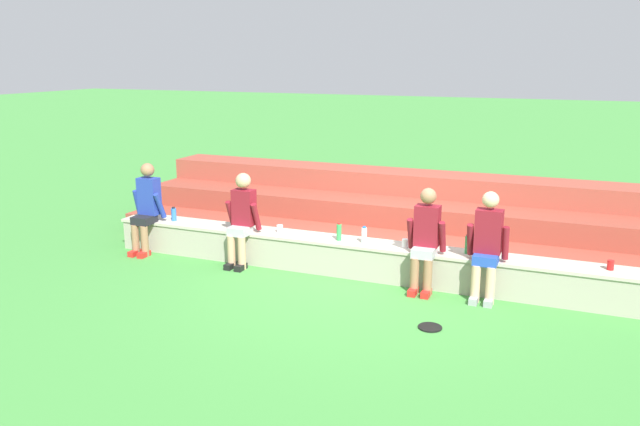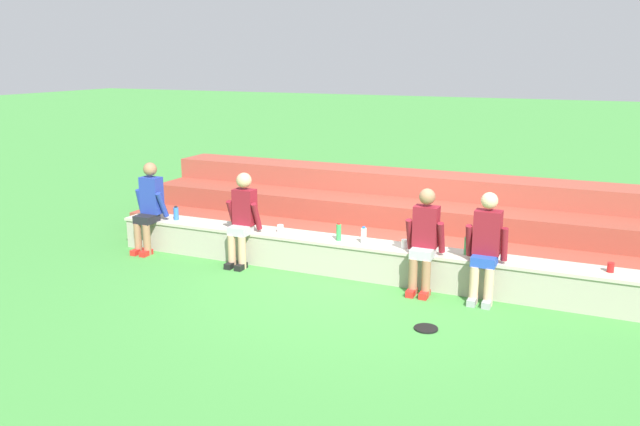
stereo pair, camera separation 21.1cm
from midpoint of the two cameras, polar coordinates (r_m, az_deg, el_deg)
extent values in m
plane|color=#428E3D|center=(8.64, 3.55, -6.10)|extent=(80.00, 80.00, 0.00)
cube|color=#A8A08E|center=(8.77, 4.07, -4.19)|extent=(7.99, 0.46, 0.47)
cube|color=#BCB39F|center=(8.71, 4.09, -2.81)|extent=(8.03, 0.50, 0.04)
cube|color=#964030|center=(9.56, 5.69, -3.08)|extent=(9.05, 0.75, 0.35)
cube|color=#953F2F|center=(10.21, 6.96, -1.00)|extent=(9.05, 0.75, 0.70)
cube|color=#9B4535|center=(10.87, 8.08, 0.83)|extent=(9.05, 0.75, 1.05)
cylinder|color=#996B4C|center=(10.12, -16.56, -2.29)|extent=(0.11, 0.11, 0.47)
cylinder|color=#996B4C|center=(10.02, -15.80, -2.40)|extent=(0.11, 0.11, 0.47)
cube|color=red|center=(10.14, -16.62, -3.40)|extent=(0.10, 0.22, 0.08)
cube|color=red|center=(10.04, -15.87, -3.53)|extent=(0.10, 0.22, 0.08)
cube|color=black|center=(10.09, -15.85, -0.58)|extent=(0.28, 0.31, 0.12)
cube|color=#23389E|center=(10.13, -15.44, 1.45)|extent=(0.31, 0.20, 0.56)
sphere|color=#996B4C|center=(10.06, -15.58, 3.69)|extent=(0.20, 0.20, 0.20)
cylinder|color=#23389E|center=(10.27, -16.36, 0.83)|extent=(0.08, 0.17, 0.43)
cylinder|color=#23389E|center=(10.02, -14.54, 0.63)|extent=(0.08, 0.24, 0.42)
cylinder|color=tan|center=(9.22, -8.49, -3.41)|extent=(0.11, 0.11, 0.47)
cylinder|color=tan|center=(9.13, -7.58, -3.54)|extent=(0.11, 0.11, 0.47)
cube|color=black|center=(9.24, -8.57, -4.63)|extent=(0.10, 0.22, 0.08)
cube|color=black|center=(9.16, -7.67, -4.77)|extent=(0.10, 0.22, 0.08)
cube|color=#B2B2B7|center=(9.19, -7.74, -1.56)|extent=(0.28, 0.29, 0.12)
cube|color=maroon|center=(9.22, -7.39, 0.50)|extent=(0.31, 0.20, 0.51)
sphere|color=tan|center=(9.14, -7.46, 2.85)|extent=(0.22, 0.22, 0.22)
cylinder|color=maroon|center=(9.34, -8.51, -0.10)|extent=(0.08, 0.22, 0.42)
cylinder|color=maroon|center=(9.14, -6.32, -0.34)|extent=(0.08, 0.23, 0.42)
cylinder|color=#996B4C|center=(8.21, 7.61, -5.54)|extent=(0.11, 0.11, 0.47)
cylinder|color=#996B4C|center=(8.17, 8.75, -5.67)|extent=(0.11, 0.11, 0.47)
cube|color=red|center=(8.24, 7.49, -6.90)|extent=(0.10, 0.22, 0.08)
cube|color=red|center=(8.20, 8.63, -7.04)|extent=(0.10, 0.22, 0.08)
cube|color=#B2B2B7|center=(8.21, 8.45, -3.44)|extent=(0.28, 0.29, 0.12)
cube|color=maroon|center=(8.23, 8.73, -1.12)|extent=(0.31, 0.20, 0.52)
sphere|color=#996B4C|center=(8.14, 8.82, 1.49)|extent=(0.20, 0.20, 0.20)
cylinder|color=maroon|center=(8.29, 7.30, -1.81)|extent=(0.08, 0.21, 0.42)
cylinder|color=maroon|center=(8.20, 10.04, -2.09)|extent=(0.08, 0.21, 0.42)
cylinder|color=#DBAD89|center=(8.07, 12.84, -6.11)|extent=(0.11, 0.11, 0.47)
cylinder|color=#DBAD89|center=(8.05, 14.08, -6.24)|extent=(0.11, 0.11, 0.47)
cube|color=#99999E|center=(8.10, 12.71, -7.50)|extent=(0.10, 0.22, 0.08)
cube|color=#99999E|center=(8.08, 13.95, -7.63)|extent=(0.10, 0.22, 0.08)
cube|color=#2347B2|center=(8.08, 13.70, -3.99)|extent=(0.29, 0.28, 0.12)
cube|color=maroon|center=(8.09, 13.96, -1.57)|extent=(0.32, 0.20, 0.54)
sphere|color=#DBAD89|center=(8.00, 14.12, 1.14)|extent=(0.20, 0.20, 0.20)
cylinder|color=maroon|center=(8.13, 12.42, -2.29)|extent=(0.08, 0.20, 0.42)
cylinder|color=maroon|center=(8.07, 15.35, -2.58)|extent=(0.08, 0.15, 0.43)
cylinder|color=blue|center=(10.11, -13.37, -0.14)|extent=(0.08, 0.08, 0.19)
cylinder|color=black|center=(10.08, -13.40, 0.46)|extent=(0.05, 0.05, 0.02)
cylinder|color=silver|center=(8.68, 3.22, -2.00)|extent=(0.07, 0.07, 0.21)
cylinder|color=blue|center=(8.65, 3.23, -1.26)|extent=(0.04, 0.04, 0.02)
cylinder|color=green|center=(8.79, 1.00, -1.72)|extent=(0.07, 0.07, 0.23)
cylinder|color=red|center=(8.75, 1.01, -0.94)|extent=(0.04, 0.04, 0.02)
cylinder|color=green|center=(8.39, 12.18, -2.78)|extent=(0.06, 0.06, 0.22)
cylinder|color=black|center=(8.36, 12.22, -1.97)|extent=(0.04, 0.04, 0.02)
cylinder|color=red|center=(8.30, 23.62, -4.24)|extent=(0.08, 0.08, 0.11)
cylinder|color=white|center=(8.53, 6.81, -2.67)|extent=(0.08, 0.08, 0.12)
cylinder|color=white|center=(9.22, -4.22, -1.39)|extent=(0.09, 0.09, 0.11)
cylinder|color=black|center=(7.32, 8.87, -9.95)|extent=(0.26, 0.26, 0.02)
camera|label=1|loc=(0.11, -90.68, -0.17)|focal=36.23mm
camera|label=2|loc=(0.11, 89.32, 0.17)|focal=36.23mm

